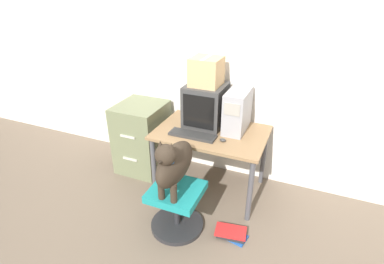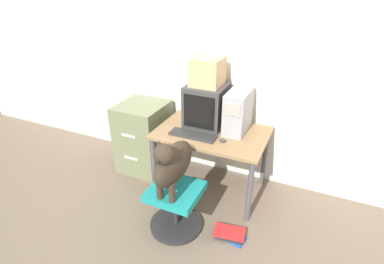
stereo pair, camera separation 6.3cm
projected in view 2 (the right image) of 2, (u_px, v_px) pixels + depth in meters
ground_plane at (197, 208)px, 3.03m from camera, size 12.00×12.00×0.00m
wall_back at (229, 63)px, 3.09m from camera, size 8.00×0.05×2.60m
desk at (212, 139)px, 3.05m from camera, size 1.11×0.75×0.70m
crt_monitor at (207, 105)px, 3.07m from camera, size 0.39×0.41×0.43m
pc_tower at (238, 111)px, 2.95m from camera, size 0.20×0.42×0.42m
keyboard at (193, 135)px, 2.92m from camera, size 0.47×0.15×0.03m
computer_mouse at (223, 141)px, 2.81m from camera, size 0.06×0.04×0.03m
office_chair at (176, 206)px, 2.71m from camera, size 0.49×0.49×0.44m
dog at (172, 163)px, 2.46m from camera, size 0.21×0.56×0.55m
filing_cabinet at (144, 137)px, 3.54m from camera, size 0.52×0.56×0.82m
cardboard_box at (207, 72)px, 2.91m from camera, size 0.29×0.30×0.28m
book_stack_floor at (230, 234)px, 2.69m from camera, size 0.31×0.20×0.06m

